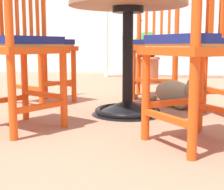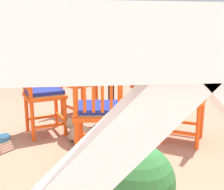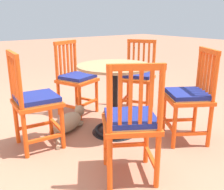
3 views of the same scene
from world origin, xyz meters
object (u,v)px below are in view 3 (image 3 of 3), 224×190
object	(u,v)px
orange_chair_tucked_in	(76,79)
orange_chair_near_fence	(35,102)
orange_chair_facing_out	(138,77)
tabby_cat	(70,121)
orange_chair_by_planter	(131,123)
pet_water_bowl	(53,105)
orange_chair_at_corner	(190,97)
cafe_table	(114,107)

from	to	relation	value
orange_chair_tucked_in	orange_chair_near_fence	distance (m)	0.93
orange_chair_facing_out	tabby_cat	xyz separation A→B (m)	(-0.03, 1.02, -0.35)
orange_chair_facing_out	orange_chair_by_planter	bearing A→B (deg)	135.68
orange_chair_near_fence	tabby_cat	distance (m)	0.57
orange_chair_near_fence	pet_water_bowl	world-z (taller)	orange_chair_near_fence
orange_chair_near_fence	pet_water_bowl	size ratio (longest dim) A/B	5.36
orange_chair_at_corner	orange_chair_near_fence	bearing A→B (deg)	58.55
orange_chair_near_fence	orange_chair_at_corner	world-z (taller)	same
orange_chair_near_fence	tabby_cat	size ratio (longest dim) A/B	1.56
orange_chair_tucked_in	orange_chair_at_corner	distance (m)	1.42
tabby_cat	pet_water_bowl	bearing A→B (deg)	-11.74
cafe_table	tabby_cat	xyz separation A→B (m)	(0.35, 0.35, -0.19)
orange_chair_tucked_in	orange_chair_by_planter	xyz separation A→B (m)	(-1.47, 0.36, 0.00)
orange_chair_at_corner	pet_water_bowl	bearing A→B (deg)	20.73
orange_chair_at_corner	pet_water_bowl	xyz separation A→B (m)	(1.74, 0.66, -0.42)
cafe_table	orange_chair_near_fence	world-z (taller)	orange_chair_near_fence
cafe_table	pet_water_bowl	world-z (taller)	cafe_table
tabby_cat	cafe_table	bearing A→B (deg)	-134.39
cafe_table	tabby_cat	bearing A→B (deg)	45.61
orange_chair_tucked_in	orange_chair_by_planter	bearing A→B (deg)	166.07
orange_chair_facing_out	pet_water_bowl	distance (m)	1.24
orange_chair_near_fence	orange_chair_at_corner	size ratio (longest dim) A/B	1.00
pet_water_bowl	orange_chair_tucked_in	bearing A→B (deg)	-160.22
orange_chair_by_planter	orange_chair_tucked_in	bearing A→B (deg)	-13.93
orange_chair_facing_out	orange_chair_tucked_in	size ratio (longest dim) A/B	1.00
cafe_table	orange_chair_tucked_in	distance (m)	0.77
orange_chair_near_fence	orange_chair_by_planter	bearing A→B (deg)	-157.33
tabby_cat	pet_water_bowl	xyz separation A→B (m)	(0.82, -0.17, -0.07)
orange_chair_facing_out	orange_chair_by_planter	xyz separation A→B (m)	(-1.09, 1.07, 0.00)
cafe_table	pet_water_bowl	distance (m)	1.21
orange_chair_tucked_in	orange_chair_at_corner	bearing A→B (deg)	-158.98
orange_chair_facing_out	tabby_cat	world-z (taller)	orange_chair_facing_out
orange_chair_by_planter	tabby_cat	world-z (taller)	orange_chair_by_planter
orange_chair_by_planter	orange_chair_at_corner	bearing A→B (deg)	-80.74
orange_chair_tucked_in	tabby_cat	bearing A→B (deg)	141.71
orange_chair_facing_out	orange_chair_by_planter	size ratio (longest dim) A/B	1.00
orange_chair_by_planter	orange_chair_at_corner	xyz separation A→B (m)	(0.14, -0.87, 0.00)
orange_chair_facing_out	orange_chair_at_corner	bearing A→B (deg)	168.45
cafe_table	orange_chair_at_corner	world-z (taller)	orange_chair_at_corner
orange_chair_tucked_in	tabby_cat	distance (m)	0.63
cafe_table	orange_chair_by_planter	xyz separation A→B (m)	(-0.72, 0.40, 0.16)
cafe_table	orange_chair_near_fence	size ratio (longest dim) A/B	0.83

